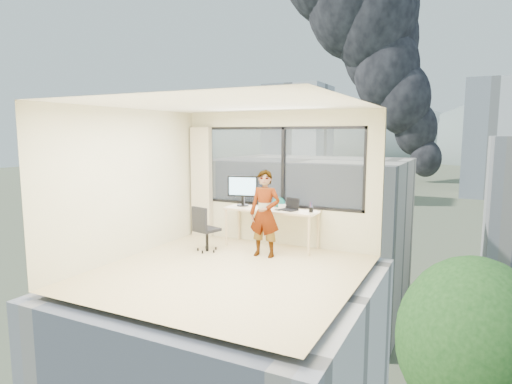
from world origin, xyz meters
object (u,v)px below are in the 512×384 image
Objects in this scene: monitor at (243,191)px; game_console at (289,206)px; person at (265,214)px; laptop at (288,205)px; chair at (207,228)px; desk at (271,228)px; handbag at (279,202)px.

monitor is 0.96m from game_console.
laptop is (0.21, 0.59, 0.08)m from person.
game_console is (1.20, 1.05, 0.36)m from chair.
laptop reaches higher than chair.
person is 4.67× the size of game_console.
game_console is at bearing 45.51° from desk.
laptop is 1.29× the size of handbag.
desk is 1.24m from chair.
desk is 5.47× the size of game_console.
game_console is 0.20m from handbag.
chair reaches higher than desk.
person reaches higher than desk.
laptop is (1.00, -0.08, -0.20)m from monitor.
chair is at bearing -139.91° from game_console.
chair is at bearing -140.15° from desk.
handbag reaches higher than game_console.
monitor is (-0.80, 0.67, 0.28)m from person.
monitor is (0.30, 0.85, 0.62)m from chair.
laptop reaches higher than desk.
chair is at bearing -122.05° from monitor.
monitor is 1.03m from laptop.
laptop is at bearing -16.96° from monitor.
laptop is (0.10, -0.28, 0.06)m from game_console.
chair is at bearing -173.59° from person.
person reaches higher than laptop.
chair is 2.64× the size of game_console.
person is at bearing -52.60° from monitor.
game_console is at bearing 6.28° from handbag.
monitor is 2.32× the size of handbag.
chair is 1.63m from game_console.
monitor reaches higher than game_console.
desk is 2.08× the size of chair.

